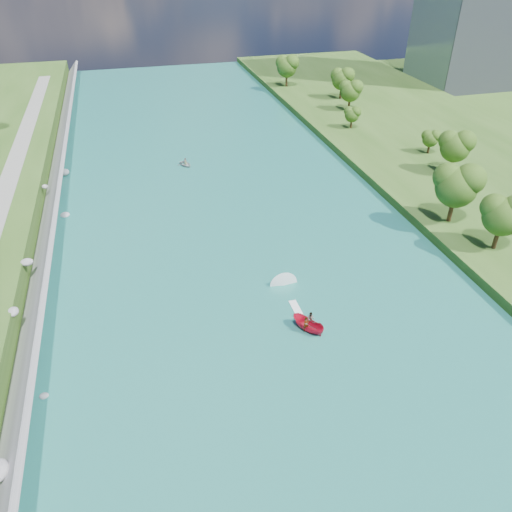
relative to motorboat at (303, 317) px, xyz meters
name	(u,v)px	position (x,y,z in m)	size (l,w,h in m)	color
ground	(289,366)	(-3.79, -6.20, -0.78)	(260.00, 260.00, 0.00)	#2D5119
river_water	(243,262)	(-3.79, 13.80, -0.73)	(55.00, 240.00, 0.10)	#196161
riprap_bank	(38,284)	(-29.65, 13.05, 1.02)	(4.79, 236.00, 4.12)	slate
trees_east	(432,157)	(32.40, 27.50, 5.22)	(16.44, 145.63, 10.72)	#2B5316
motorboat	(303,317)	(0.00, 0.00, 0.00)	(3.60, 18.91, 2.14)	red
raft	(186,164)	(-6.45, 48.68, -0.32)	(3.40, 3.87, 1.47)	gray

